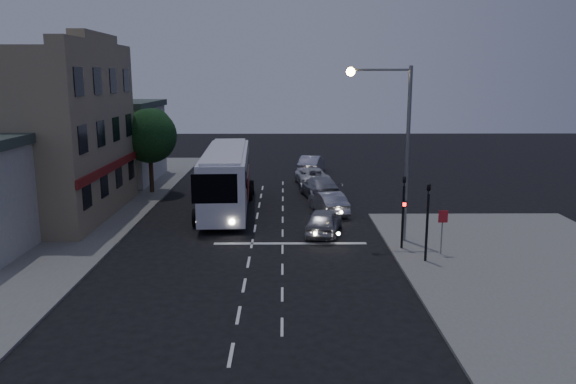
{
  "coord_description": "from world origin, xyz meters",
  "views": [
    {
      "loc": [
        1.67,
        -26.24,
        8.57
      ],
      "look_at": [
        1.91,
        4.73,
        2.2
      ],
      "focal_mm": 35.0,
      "sensor_mm": 36.0,
      "label": 1
    }
  ],
  "objects_px": {
    "car_extra": "(312,164)",
    "car_suv": "(324,221)",
    "traffic_signal_side": "(428,213)",
    "streetlight": "(395,134)",
    "regulatory_sign": "(442,225)",
    "tour_bus": "(226,177)",
    "car_sedan_b": "(320,187)",
    "traffic_signal_main": "(403,204)",
    "car_sedan_a": "(328,202)",
    "car_sedan_c": "(312,176)",
    "street_tree": "(149,133)"
  },
  "relations": [
    {
      "from": "car_suv",
      "to": "traffic_signal_main",
      "type": "height_order",
      "value": "traffic_signal_main"
    },
    {
      "from": "car_sedan_a",
      "to": "traffic_signal_main",
      "type": "xyz_separation_m",
      "value": [
        3.09,
        -7.81,
        1.7
      ]
    },
    {
      "from": "traffic_signal_main",
      "to": "traffic_signal_side",
      "type": "bearing_deg",
      "value": -70.51
    },
    {
      "from": "traffic_signal_main",
      "to": "traffic_signal_side",
      "type": "xyz_separation_m",
      "value": [
        0.7,
        -1.98,
        0.0
      ]
    },
    {
      "from": "traffic_signal_side",
      "to": "street_tree",
      "type": "distance_m",
      "value": 23.24
    },
    {
      "from": "traffic_signal_main",
      "to": "streetlight",
      "type": "distance_m",
      "value": 3.61
    },
    {
      "from": "car_suv",
      "to": "traffic_signal_main",
      "type": "distance_m",
      "value": 5.08
    },
    {
      "from": "tour_bus",
      "to": "car_sedan_b",
      "type": "relative_size",
      "value": 2.42
    },
    {
      "from": "car_extra",
      "to": "car_suv",
      "type": "bearing_deg",
      "value": 101.87
    },
    {
      "from": "tour_bus",
      "to": "traffic_signal_side",
      "type": "distance_m",
      "value": 15.22
    },
    {
      "from": "car_extra",
      "to": "regulatory_sign",
      "type": "bearing_deg",
      "value": 114.73
    },
    {
      "from": "car_sedan_b",
      "to": "traffic_signal_main",
      "type": "distance_m",
      "value": 13.04
    },
    {
      "from": "tour_bus",
      "to": "regulatory_sign",
      "type": "height_order",
      "value": "tour_bus"
    },
    {
      "from": "tour_bus",
      "to": "car_sedan_b",
      "type": "distance_m",
      "value": 7.3
    },
    {
      "from": "car_extra",
      "to": "car_sedan_c",
      "type": "bearing_deg",
      "value": 100.27
    },
    {
      "from": "car_sedan_b",
      "to": "car_extra",
      "type": "xyz_separation_m",
      "value": [
        -0.07,
        10.58,
        0.03
      ]
    },
    {
      "from": "street_tree",
      "to": "tour_bus",
      "type": "bearing_deg",
      "value": -39.78
    },
    {
      "from": "car_sedan_c",
      "to": "car_extra",
      "type": "distance_m",
      "value": 5.65
    },
    {
      "from": "tour_bus",
      "to": "traffic_signal_side",
      "type": "relative_size",
      "value": 3.19
    },
    {
      "from": "car_sedan_c",
      "to": "regulatory_sign",
      "type": "distance_m",
      "value": 19.22
    },
    {
      "from": "streetlight",
      "to": "regulatory_sign",
      "type": "bearing_deg",
      "value": -51.25
    },
    {
      "from": "street_tree",
      "to": "car_sedan_c",
      "type": "bearing_deg",
      "value": 14.66
    },
    {
      "from": "car_sedan_a",
      "to": "traffic_signal_main",
      "type": "bearing_deg",
      "value": 98.76
    },
    {
      "from": "traffic_signal_side",
      "to": "street_tree",
      "type": "height_order",
      "value": "street_tree"
    },
    {
      "from": "car_sedan_b",
      "to": "car_sedan_c",
      "type": "relative_size",
      "value": 1.04
    },
    {
      "from": "car_sedan_c",
      "to": "car_extra",
      "type": "xyz_separation_m",
      "value": [
        0.24,
        5.65,
        0.09
      ]
    },
    {
      "from": "car_suv",
      "to": "car_sedan_b",
      "type": "distance_m",
      "value": 9.48
    },
    {
      "from": "tour_bus",
      "to": "car_sedan_b",
      "type": "xyz_separation_m",
      "value": [
        6.34,
        3.35,
        -1.37
      ]
    },
    {
      "from": "car_extra",
      "to": "traffic_signal_main",
      "type": "relative_size",
      "value": 1.2
    },
    {
      "from": "traffic_signal_main",
      "to": "tour_bus",
      "type": "bearing_deg",
      "value": 136.63
    },
    {
      "from": "car_sedan_b",
      "to": "traffic_signal_main",
      "type": "relative_size",
      "value": 1.32
    },
    {
      "from": "streetlight",
      "to": "car_sedan_b",
      "type": "bearing_deg",
      "value": 105.59
    },
    {
      "from": "tour_bus",
      "to": "car_suv",
      "type": "height_order",
      "value": "tour_bus"
    },
    {
      "from": "traffic_signal_main",
      "to": "car_extra",
      "type": "bearing_deg",
      "value": 98.41
    },
    {
      "from": "traffic_signal_side",
      "to": "streetlight",
      "type": "bearing_deg",
      "value": 105.7
    },
    {
      "from": "car_sedan_c",
      "to": "car_sedan_b",
      "type": "bearing_deg",
      "value": 87.53
    },
    {
      "from": "car_extra",
      "to": "regulatory_sign",
      "type": "relative_size",
      "value": 2.25
    },
    {
      "from": "tour_bus",
      "to": "car_sedan_a",
      "type": "bearing_deg",
      "value": -14.1
    },
    {
      "from": "car_suv",
      "to": "traffic_signal_side",
      "type": "height_order",
      "value": "traffic_signal_side"
    },
    {
      "from": "car_extra",
      "to": "traffic_signal_main",
      "type": "bearing_deg",
      "value": 111.16
    },
    {
      "from": "car_sedan_a",
      "to": "traffic_signal_side",
      "type": "bearing_deg",
      "value": 98.34
    },
    {
      "from": "car_sedan_a",
      "to": "tour_bus",
      "type": "bearing_deg",
      "value": -24.28
    },
    {
      "from": "car_suv",
      "to": "car_extra",
      "type": "bearing_deg",
      "value": -79.07
    },
    {
      "from": "traffic_signal_main",
      "to": "car_sedan_a",
      "type": "bearing_deg",
      "value": 111.59
    },
    {
      "from": "regulatory_sign",
      "to": "streetlight",
      "type": "distance_m",
      "value": 5.18
    },
    {
      "from": "car_sedan_b",
      "to": "traffic_signal_side",
      "type": "relative_size",
      "value": 1.32
    },
    {
      "from": "car_sedan_b",
      "to": "street_tree",
      "type": "distance_m",
      "value": 13.12
    },
    {
      "from": "traffic_signal_side",
      "to": "streetlight",
      "type": "height_order",
      "value": "streetlight"
    },
    {
      "from": "streetlight",
      "to": "tour_bus",
      "type": "bearing_deg",
      "value": 140.66
    },
    {
      "from": "tour_bus",
      "to": "car_sedan_c",
      "type": "bearing_deg",
      "value": 51.3
    }
  ]
}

